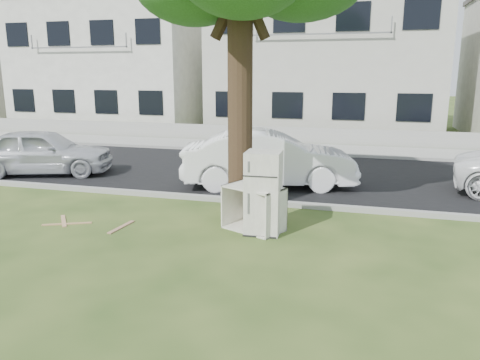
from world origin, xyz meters
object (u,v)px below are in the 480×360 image
(cabinet, at_px, (254,208))
(car_left, at_px, (42,152))
(fridge, at_px, (263,193))
(car_center, at_px, (269,159))

(cabinet, xyz_separation_m, car_left, (-7.50, 3.35, 0.26))
(car_left, bearing_deg, cabinet, -132.69)
(fridge, height_order, cabinet, fridge)
(fridge, xyz_separation_m, cabinet, (-0.22, 0.14, -0.37))
(car_center, bearing_deg, cabinet, 173.06)
(fridge, distance_m, car_left, 8.47)
(cabinet, relative_size, car_center, 0.24)
(car_center, height_order, car_left, car_center)
(car_center, bearing_deg, car_left, 77.87)
(fridge, bearing_deg, car_left, 153.02)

